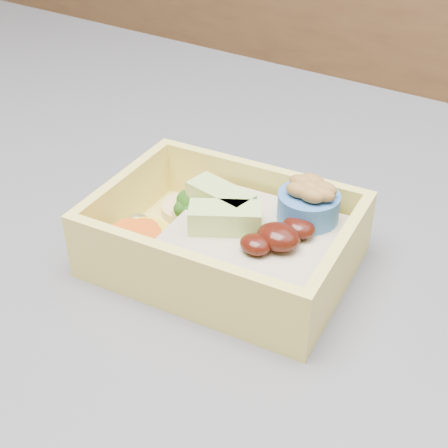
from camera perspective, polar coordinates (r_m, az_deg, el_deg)
The scene contains 1 object.
bento_box at distance 0.44m, azimuth 0.77°, elevation -1.30°, with size 0.19×0.14×0.06m.
Camera 1 is at (0.39, -0.34, 1.20)m, focal length 50.00 mm.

